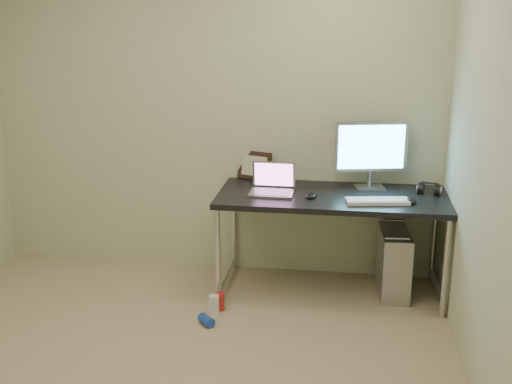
% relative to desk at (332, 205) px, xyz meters
% --- Properties ---
extents(wall_back, '(3.50, 0.02, 2.50)m').
position_rel_desk_xyz_m(wall_back, '(-0.93, 0.36, 0.58)').
color(wall_back, beige).
rests_on(wall_back, ground).
extents(wall_right, '(0.02, 3.50, 2.50)m').
position_rel_desk_xyz_m(wall_right, '(0.82, -1.39, 0.58)').
color(wall_right, beige).
rests_on(wall_right, ground).
extents(desk, '(1.63, 0.71, 0.75)m').
position_rel_desk_xyz_m(desk, '(0.00, 0.00, 0.00)').
color(desk, black).
rests_on(desk, ground).
extents(tower_computer, '(0.23, 0.47, 0.51)m').
position_rel_desk_xyz_m(tower_computer, '(0.46, 0.03, -0.43)').
color(tower_computer, '#A9AAAE').
rests_on(tower_computer, ground).
extents(cable_a, '(0.01, 0.16, 0.69)m').
position_rel_desk_xyz_m(cable_a, '(0.41, 0.31, -0.27)').
color(cable_a, black).
rests_on(cable_a, ground).
extents(cable_b, '(0.02, 0.11, 0.71)m').
position_rel_desk_xyz_m(cable_b, '(0.50, 0.29, -0.29)').
color(cable_b, black).
rests_on(cable_b, ground).
extents(can_red, '(0.09, 0.09, 0.12)m').
position_rel_desk_xyz_m(can_red, '(-0.75, -0.42, -0.61)').
color(can_red, red).
rests_on(can_red, ground).
extents(can_white, '(0.09, 0.09, 0.13)m').
position_rel_desk_xyz_m(can_white, '(-0.78, -0.47, -0.61)').
color(can_white, white).
rests_on(can_white, ground).
extents(can_blue, '(0.13, 0.13, 0.07)m').
position_rel_desk_xyz_m(can_blue, '(-0.79, -0.65, -0.64)').
color(can_blue, blue).
rests_on(can_blue, ground).
extents(laptop, '(0.31, 0.26, 0.21)m').
position_rel_desk_xyz_m(laptop, '(-0.43, -0.01, 0.13)').
color(laptop, '#A0A1A7').
rests_on(laptop, desk).
extents(monitor, '(0.53, 0.20, 0.50)m').
position_rel_desk_xyz_m(monitor, '(0.27, 0.20, 0.37)').
color(monitor, '#A0A1A7').
rests_on(monitor, desk).
extents(keyboard, '(0.44, 0.20, 0.03)m').
position_rel_desk_xyz_m(keyboard, '(0.31, -0.16, 0.09)').
color(keyboard, white).
rests_on(keyboard, desk).
extents(mouse_right, '(0.11, 0.14, 0.04)m').
position_rel_desk_xyz_m(mouse_right, '(0.53, -0.13, 0.10)').
color(mouse_right, black).
rests_on(mouse_right, desk).
extents(mouse_left, '(0.10, 0.13, 0.04)m').
position_rel_desk_xyz_m(mouse_left, '(-0.15, -0.09, 0.10)').
color(mouse_left, black).
rests_on(mouse_left, desk).
extents(headphones, '(0.18, 0.10, 0.11)m').
position_rel_desk_xyz_m(headphones, '(0.69, 0.12, 0.11)').
color(headphones, black).
rests_on(headphones, desk).
extents(picture_frame, '(0.28, 0.16, 0.22)m').
position_rel_desk_xyz_m(picture_frame, '(-0.61, 0.33, 0.19)').
color(picture_frame, black).
rests_on(picture_frame, desk).
extents(webcam, '(0.04, 0.04, 0.11)m').
position_rel_desk_xyz_m(webcam, '(-0.36, 0.28, 0.16)').
color(webcam, silver).
rests_on(webcam, desk).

